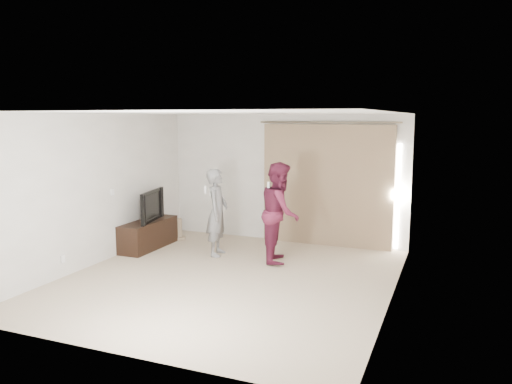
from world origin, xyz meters
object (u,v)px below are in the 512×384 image
tv (147,206)px  person_woman (280,212)px  person_man (217,212)px  tv_console (148,234)px

tv → person_woman: 2.69m
person_man → person_woman: 1.21m
person_woman → tv_console: bearing=-177.8°
tv_console → person_man: (1.48, 0.06, 0.53)m
tv_console → person_man: bearing=2.2°
tv → person_man: size_ratio=0.65×
person_woman → person_man: bearing=-177.7°
person_man → tv_console: bearing=-177.8°
tv_console → person_woman: size_ratio=0.79×
person_man → tv: bearing=-177.8°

